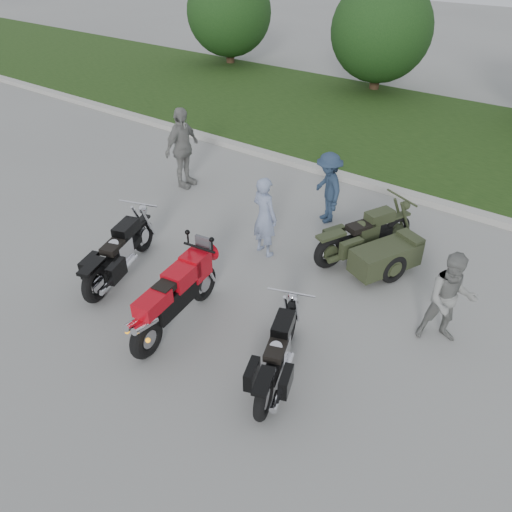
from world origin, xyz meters
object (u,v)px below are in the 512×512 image
Objects in this scene: sportbike_red at (174,296)px; person_grey at (450,299)px; person_stripe at (265,217)px; cruiser_left at (118,255)px; cruiser_sidecar at (375,248)px; person_back at (182,148)px; person_denim at (328,188)px; cruiser_right at (277,357)px.

sportbike_red is 1.40× the size of person_grey.
person_stripe is (-0.12, 2.60, 0.20)m from sportbike_red.
cruiser_left is (-1.79, 0.38, -0.15)m from sportbike_red.
person_back is at bearing -160.86° from cruiser_sidecar.
sportbike_red is 1.41× the size of person_denim.
person_back reaches higher than person_grey.
cruiser_sidecar is 1.40× the size of person_denim.
sportbike_red is 4.44m from person_denim.
person_grey is 0.81× the size of person_back.
person_grey is at bearing 24.83° from sportbike_red.
person_back reaches higher than person_stripe.
person_stripe is 1.03× the size of person_grey.
sportbike_red is at bearing -143.40° from person_back.
person_denim is (-1.72, 4.39, 0.37)m from cruiser_right.
cruiser_sidecar is 2.15m from person_stripe.
sportbike_red is 1.35× the size of person_stripe.
person_stripe is 3.67m from person_grey.
cruiser_left is 3.91m from person_back.
cruiser_sidecar is (-0.10, 3.36, 0.01)m from cruiser_right.
cruiser_sidecar is (1.82, 3.41, -0.19)m from sportbike_red.
person_denim reaches higher than cruiser_left.
cruiser_right is at bearing -23.50° from cruiser_left.
cruiser_left is at bearing 170.89° from person_grey.
person_denim reaches higher than cruiser_right.
person_stripe is (-1.95, -0.81, 0.39)m from cruiser_sidecar.
person_back is (-3.66, -0.56, 0.19)m from person_denim.
cruiser_sidecar is 1.95m from person_denim.
person_grey reaches higher than person_denim.
person_stripe reaches higher than cruiser_left.
sportbike_red is 4.20m from person_grey.
cruiser_right is at bearing -130.55° from person_back.
cruiser_right is 0.92× the size of cruiser_sidecar.
person_back is at bearing 138.44° from person_grey.
person_grey is at bearing -108.13° from person_back.
sportbike_red is at bearing -93.94° from cruiser_sidecar.
person_back reaches higher than person_denim.
person_back is at bearing 97.10° from cruiser_left.
person_stripe reaches higher than person_grey.
person_denim is 0.80× the size of person_back.
person_grey is 1.01× the size of person_denim.
sportbike_red is at bearing 161.49° from cruiser_right.
cruiser_sidecar is at bearing 71.80° from cruiser_right.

